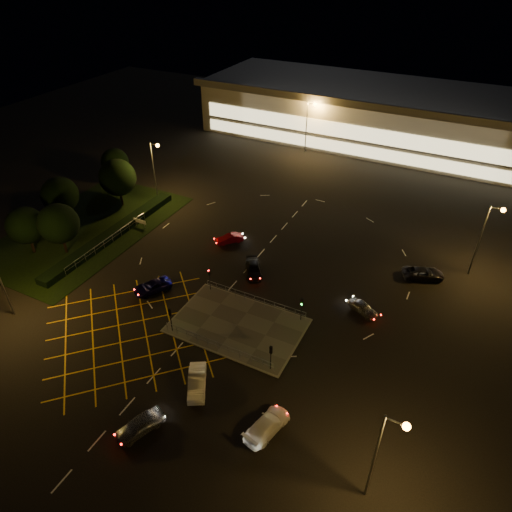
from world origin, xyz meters
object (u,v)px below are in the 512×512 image
at_px(car_east_grey, 423,273).
at_px(car_queue_white, 197,382).
at_px(car_far_dkgrey, 254,269).
at_px(signal_nw, 209,275).
at_px(signal_ne, 302,305).
at_px(signal_se, 271,353).
at_px(car_circ_red, 230,239).
at_px(car_left_blue, 153,286).
at_px(signal_sw, 170,315).
at_px(car_near_silver, 140,425).
at_px(car_approach_white, 267,425).
at_px(car_right_silver, 363,308).

bearing_deg(car_east_grey, car_queue_white, 125.62).
height_order(car_far_dkgrey, car_east_grey, car_east_grey).
relative_size(signal_nw, car_east_grey, 0.60).
bearing_deg(signal_ne, signal_se, -90.00).
height_order(signal_nw, car_circ_red, signal_nw).
distance_m(car_left_blue, car_east_grey, 34.04).
relative_size(signal_sw, car_left_blue, 0.68).
height_order(signal_nw, car_east_grey, signal_nw).
distance_m(signal_nw, car_far_dkgrey, 6.58).
distance_m(signal_nw, car_circ_red, 11.04).
relative_size(signal_ne, car_circ_red, 0.84).
height_order(signal_nw, car_near_silver, signal_nw).
height_order(car_near_silver, car_east_grey, car_near_silver).
bearing_deg(car_circ_red, car_queue_white, -23.51).
height_order(car_left_blue, car_circ_red, car_left_blue).
height_order(signal_se, car_left_blue, signal_se).
height_order(car_near_silver, car_left_blue, car_near_silver).
xyz_separation_m(car_queue_white, car_far_dkgrey, (-3.49, 18.72, -0.10)).
relative_size(signal_sw, car_circ_red, 0.84).
bearing_deg(signal_ne, car_queue_white, -112.06).
xyz_separation_m(car_near_silver, car_far_dkgrey, (-1.58, 24.93, -0.10)).
relative_size(car_near_silver, car_east_grey, 0.86).
height_order(car_queue_white, car_far_dkgrey, car_queue_white).
relative_size(signal_ne, car_near_silver, 0.70).
distance_m(car_far_dkgrey, car_approach_white, 22.98).
height_order(signal_se, car_far_dkgrey, signal_se).
distance_m(car_near_silver, car_circ_red, 30.88).
bearing_deg(car_east_grey, car_approach_white, 140.20).
distance_m(car_circ_red, car_east_grey, 26.34).
distance_m(car_left_blue, car_right_silver, 25.39).
bearing_deg(car_approach_white, signal_ne, -65.73).
distance_m(car_left_blue, car_approach_white, 23.73).
distance_m(signal_nw, car_right_silver, 18.54).
xyz_separation_m(car_near_silver, car_east_grey, (18.11, 33.80, -0.04)).
bearing_deg(car_left_blue, car_circ_red, 106.65).
xyz_separation_m(car_queue_white, car_circ_red, (-9.84, 23.63, -0.15)).
relative_size(car_far_dkgrey, car_right_silver, 1.21).
bearing_deg(signal_se, car_approach_white, 112.87).
bearing_deg(signal_nw, car_left_blue, -152.63).
bearing_deg(signal_se, car_queue_white, 44.27).
xyz_separation_m(car_left_blue, car_east_grey, (29.12, 17.63, 0.08)).
xyz_separation_m(car_right_silver, car_approach_white, (-3.18, -18.99, 0.08)).
bearing_deg(car_circ_red, signal_nw, -29.12).
relative_size(car_right_silver, car_approach_white, 0.75).
relative_size(car_far_dkgrey, car_circ_red, 1.21).
distance_m(car_circ_red, car_approach_white, 30.56).
bearing_deg(car_approach_white, signal_sw, -9.81).
bearing_deg(signal_nw, car_approach_white, -44.36).
relative_size(signal_se, car_near_silver, 0.70).
height_order(car_far_dkgrey, car_approach_white, car_approach_white).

